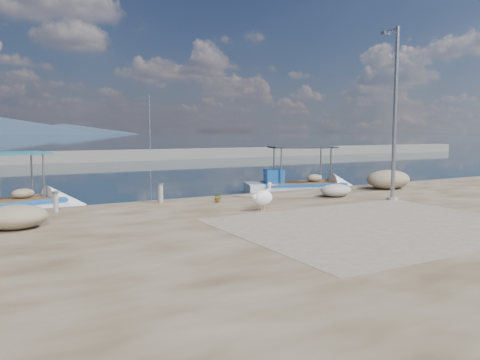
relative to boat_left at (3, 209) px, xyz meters
name	(u,v)px	position (x,y,z in m)	size (l,w,h in m)	color
ground	(293,227)	(8.78, -7.49, -0.23)	(1400.00, 1400.00, 0.00)	#162635
quay	(440,261)	(8.78, -13.49, 0.02)	(44.00, 22.00, 0.50)	#43311D
quay_patch	(377,225)	(9.78, -10.49, 0.28)	(9.00, 7.00, 0.01)	gray
breakwater	(79,156)	(8.77, 32.51, 0.38)	(120.00, 2.20, 7.50)	gray
boat_left	(3,209)	(0.00, 0.00, 0.00)	(6.32, 3.15, 2.91)	white
boat_right	(300,189)	(14.35, -0.37, 0.00)	(6.45, 3.88, 2.95)	white
pelican	(263,197)	(8.11, -6.60, 0.75)	(1.04, 0.51, 1.01)	tan
lamp_post	(394,120)	(14.18, -6.95, 3.57)	(0.44, 0.96, 7.00)	gray
bollard_near	(161,192)	(5.54, -3.00, 0.70)	(0.26, 0.26, 0.79)	gray
bollard_far	(56,201)	(1.56, -3.34, 0.66)	(0.24, 0.24, 0.72)	gray
potted_plant	(218,197)	(7.53, -4.13, 0.49)	(0.39, 0.34, 0.43)	#33722D
net_pile_d	(336,190)	(12.76, -5.10, 0.54)	(1.45, 1.09, 0.54)	#B3ADA6
net_pile_c	(388,179)	(16.86, -4.20, 0.74)	(2.38, 1.70, 0.94)	tan
net_pile_b	(15,217)	(0.11, -5.85, 0.63)	(1.82, 1.41, 0.71)	tan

